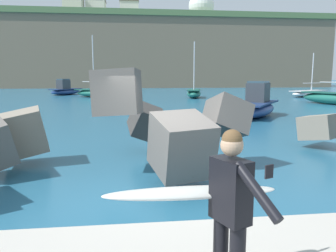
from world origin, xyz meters
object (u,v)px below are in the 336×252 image
(boat_near_right, at_px, (332,98))
(station_building_east, at_px, (61,18))
(boat_near_left, at_px, (65,90))
(station_building_central, at_px, (74,7))
(station_building_annex, at_px, (96,11))
(boat_near_centre, at_px, (309,93))
(radar_dome, at_px, (201,10))
(boat_far_centre, at_px, (256,106))
(surfer_with_board, at_px, (220,204))
(station_building_west, at_px, (129,15))
(boat_far_left, at_px, (194,93))
(boat_mid_right, at_px, (97,93))

(boat_near_right, relative_size, station_building_east, 0.76)
(boat_near_left, relative_size, station_building_east, 0.67)
(station_building_central, height_order, station_building_annex, station_building_annex)
(boat_near_centre, distance_m, boat_near_right, 11.20)
(radar_dome, bearing_deg, boat_far_centre, -99.74)
(surfer_with_board, height_order, boat_near_right, boat_near_right)
(radar_dome, xyz_separation_m, station_building_west, (-20.24, 0.66, -1.68))
(boat_far_left, relative_size, station_building_east, 0.78)
(boat_near_right, distance_m, station_building_east, 79.46)
(boat_mid_right, xyz_separation_m, radar_dome, (24.49, 54.65, 20.58))
(station_building_west, xyz_separation_m, station_building_east, (-18.67, 0.54, -1.23))
(boat_near_centre, bearing_deg, boat_far_left, -179.01)
(surfer_with_board, bearing_deg, station_building_annex, 95.86)
(station_building_central, xyz_separation_m, station_building_annex, (4.89, 4.92, 0.10))
(boat_far_left, distance_m, radar_dome, 62.05)
(radar_dome, distance_m, station_building_west, 20.32)
(boat_near_right, bearing_deg, boat_far_left, 135.65)
(boat_near_left, height_order, boat_near_right, boat_near_right)
(boat_near_centre, relative_size, station_building_west, 0.95)
(radar_dome, bearing_deg, station_building_central, -163.09)
(boat_mid_right, height_order, station_building_west, station_building_west)
(boat_near_centre, distance_m, station_building_annex, 62.36)
(boat_near_left, distance_m, boat_near_centre, 31.30)
(boat_far_centre, xyz_separation_m, station_building_west, (-7.34, 75.82, 18.74))
(station_building_annex, bearing_deg, radar_dome, 10.44)
(boat_near_centre, bearing_deg, boat_far_centre, -127.38)
(boat_near_centre, xyz_separation_m, boat_near_right, (-3.84, -10.52, 0.15))
(station_building_annex, bearing_deg, station_building_west, 35.09)
(boat_near_left, distance_m, station_building_east, 54.14)
(boat_near_left, height_order, boat_far_centre, boat_far_centre)
(boat_near_centre, height_order, boat_far_left, boat_far_left)
(boat_near_centre, xyz_separation_m, boat_far_centre, (-14.03, -18.37, 0.25))
(boat_near_left, xyz_separation_m, boat_near_right, (26.50, -18.22, -0.07))
(surfer_with_board, xyz_separation_m, station_building_central, (-13.75, 81.43, 17.66))
(boat_far_left, relative_size, boat_far_centre, 1.14)
(boat_near_left, relative_size, boat_far_centre, 0.98)
(station_building_west, relative_size, station_building_annex, 0.83)
(boat_near_centre, bearing_deg, station_building_annex, 120.09)
(boat_near_left, xyz_separation_m, station_building_central, (-4.40, 38.88, 18.28))
(boat_near_right, relative_size, boat_far_centre, 1.12)
(boat_near_left, bearing_deg, boat_near_right, -34.52)
(boat_far_centre, bearing_deg, boat_near_centre, 52.62)
(surfer_with_board, relative_size, boat_near_right, 0.33)
(boat_far_left, relative_size, station_building_west, 0.94)
(boat_far_left, relative_size, station_building_central, 1.07)
(boat_near_right, height_order, boat_far_centre, boat_near_right)
(boat_near_left, height_order, boat_near_centre, boat_near_centre)
(boat_mid_right, relative_size, station_building_east, 0.89)
(radar_dome, bearing_deg, station_building_east, 178.23)
(station_building_west, height_order, station_building_east, station_building_west)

